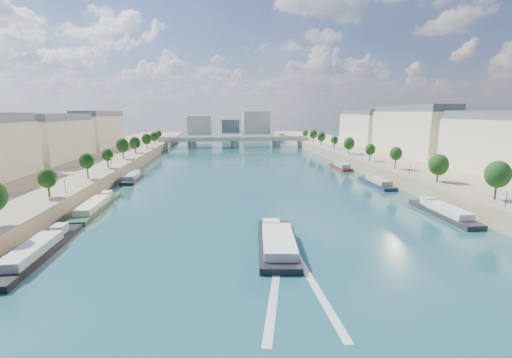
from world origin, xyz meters
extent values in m
plane|color=#0E353E|center=(0.00, 100.00, 0.00)|extent=(700.00, 700.00, 0.00)
cube|color=#9E8460|center=(-72.00, 100.00, 2.50)|extent=(44.00, 520.00, 5.00)
cube|color=#9E8460|center=(72.00, 100.00, 2.50)|extent=(44.00, 520.00, 5.00)
cube|color=gray|center=(-57.00, 100.00, 5.05)|extent=(14.00, 520.00, 0.10)
cube|color=gray|center=(57.00, 100.00, 5.05)|extent=(14.00, 520.00, 0.10)
cylinder|color=#382B1E|center=(-55.00, 66.00, 6.91)|extent=(0.50, 0.50, 3.82)
ellipsoid|color=#183311|center=(-55.00, 66.00, 10.50)|extent=(4.80, 4.80, 5.52)
cylinder|color=#382B1E|center=(-55.00, 90.00, 6.91)|extent=(0.50, 0.50, 3.82)
ellipsoid|color=#183311|center=(-55.00, 90.00, 10.50)|extent=(4.80, 4.80, 5.52)
cylinder|color=#382B1E|center=(-55.00, 114.00, 6.91)|extent=(0.50, 0.50, 3.82)
ellipsoid|color=#183311|center=(-55.00, 114.00, 10.50)|extent=(4.80, 4.80, 5.52)
cylinder|color=#382B1E|center=(-55.00, 138.00, 6.91)|extent=(0.50, 0.50, 3.82)
ellipsoid|color=#183311|center=(-55.00, 138.00, 10.50)|extent=(4.80, 4.80, 5.52)
cylinder|color=#382B1E|center=(-55.00, 162.00, 6.91)|extent=(0.50, 0.50, 3.82)
ellipsoid|color=#183311|center=(-55.00, 162.00, 10.50)|extent=(4.80, 4.80, 5.52)
cylinder|color=#382B1E|center=(-55.00, 186.00, 6.91)|extent=(0.50, 0.50, 3.82)
ellipsoid|color=#183311|center=(-55.00, 186.00, 10.50)|extent=(4.80, 4.80, 5.52)
cylinder|color=#382B1E|center=(-55.00, 210.00, 6.91)|extent=(0.50, 0.50, 3.82)
ellipsoid|color=#183311|center=(-55.00, 210.00, 10.50)|extent=(4.80, 4.80, 5.52)
cylinder|color=#382B1E|center=(-55.00, 234.00, 6.91)|extent=(0.50, 0.50, 3.82)
ellipsoid|color=#183311|center=(-55.00, 234.00, 10.50)|extent=(4.80, 4.80, 5.52)
cylinder|color=#382B1E|center=(55.00, 50.00, 6.91)|extent=(0.50, 0.50, 3.82)
ellipsoid|color=#183311|center=(55.00, 50.00, 10.50)|extent=(4.80, 4.80, 5.52)
cylinder|color=#382B1E|center=(55.00, 74.00, 6.91)|extent=(0.50, 0.50, 3.82)
ellipsoid|color=#183311|center=(55.00, 74.00, 10.50)|extent=(4.80, 4.80, 5.52)
cylinder|color=#382B1E|center=(55.00, 98.00, 6.91)|extent=(0.50, 0.50, 3.82)
ellipsoid|color=#183311|center=(55.00, 98.00, 10.50)|extent=(4.80, 4.80, 5.52)
cylinder|color=#382B1E|center=(55.00, 122.00, 6.91)|extent=(0.50, 0.50, 3.82)
ellipsoid|color=#183311|center=(55.00, 122.00, 10.50)|extent=(4.80, 4.80, 5.52)
cylinder|color=#382B1E|center=(55.00, 146.00, 6.91)|extent=(0.50, 0.50, 3.82)
ellipsoid|color=#183311|center=(55.00, 146.00, 10.50)|extent=(4.80, 4.80, 5.52)
cylinder|color=#382B1E|center=(55.00, 170.00, 6.91)|extent=(0.50, 0.50, 3.82)
ellipsoid|color=#183311|center=(55.00, 170.00, 10.50)|extent=(4.80, 4.80, 5.52)
cylinder|color=#382B1E|center=(55.00, 194.00, 6.91)|extent=(0.50, 0.50, 3.82)
ellipsoid|color=#183311|center=(55.00, 194.00, 10.50)|extent=(4.80, 4.80, 5.52)
cylinder|color=#382B1E|center=(55.00, 218.00, 6.91)|extent=(0.50, 0.50, 3.82)
ellipsoid|color=#183311|center=(55.00, 218.00, 10.50)|extent=(4.80, 4.80, 5.52)
cylinder|color=#382B1E|center=(55.00, 242.00, 6.91)|extent=(0.50, 0.50, 3.82)
ellipsoid|color=#183311|center=(55.00, 242.00, 10.50)|extent=(4.80, 4.80, 5.52)
cylinder|color=black|center=(-52.50, 70.00, 7.00)|extent=(0.14, 0.14, 4.00)
sphere|color=#FFE5B2|center=(-52.50, 70.00, 9.10)|extent=(0.36, 0.36, 0.36)
cylinder|color=black|center=(-52.50, 110.00, 7.00)|extent=(0.14, 0.14, 4.00)
sphere|color=#FFE5B2|center=(-52.50, 110.00, 9.10)|extent=(0.36, 0.36, 0.36)
cylinder|color=black|center=(-52.50, 150.00, 7.00)|extent=(0.14, 0.14, 4.00)
sphere|color=#FFE5B2|center=(-52.50, 150.00, 9.10)|extent=(0.36, 0.36, 0.36)
cylinder|color=black|center=(-52.50, 190.00, 7.00)|extent=(0.14, 0.14, 4.00)
sphere|color=#FFE5B2|center=(-52.50, 190.00, 9.10)|extent=(0.36, 0.36, 0.36)
cylinder|color=black|center=(52.50, 45.00, 7.00)|extent=(0.14, 0.14, 4.00)
sphere|color=#FFE5B2|center=(52.50, 45.00, 9.10)|extent=(0.36, 0.36, 0.36)
cylinder|color=black|center=(52.50, 85.00, 7.00)|extent=(0.14, 0.14, 4.00)
sphere|color=#FFE5B2|center=(52.50, 85.00, 9.10)|extent=(0.36, 0.36, 0.36)
cylinder|color=black|center=(52.50, 125.00, 7.00)|extent=(0.14, 0.14, 4.00)
sphere|color=#FFE5B2|center=(52.50, 125.00, 9.10)|extent=(0.36, 0.36, 0.36)
cylinder|color=black|center=(52.50, 165.00, 7.00)|extent=(0.14, 0.14, 4.00)
sphere|color=#FFE5B2|center=(52.50, 165.00, 9.10)|extent=(0.36, 0.36, 0.36)
cylinder|color=black|center=(52.50, 205.00, 7.00)|extent=(0.14, 0.14, 4.00)
sphere|color=#FFE5B2|center=(52.50, 205.00, 9.10)|extent=(0.36, 0.36, 0.36)
cube|color=beige|center=(-85.00, 141.00, 15.00)|extent=(16.00, 52.00, 20.00)
cube|color=#474C54|center=(-85.00, 141.00, 26.60)|extent=(14.72, 50.44, 3.20)
cube|color=beige|center=(-85.00, 199.00, 15.00)|extent=(16.00, 52.00, 20.00)
cube|color=#474C54|center=(-85.00, 199.00, 26.60)|extent=(14.72, 50.44, 3.20)
cube|color=beige|center=(85.00, 83.00, 15.00)|extent=(16.00, 52.00, 20.00)
cube|color=#474C54|center=(85.00, 83.00, 26.60)|extent=(14.72, 50.44, 3.20)
cube|color=beige|center=(85.00, 141.00, 15.00)|extent=(16.00, 52.00, 20.00)
cube|color=#474C54|center=(85.00, 141.00, 26.60)|extent=(14.72, 50.44, 3.20)
cube|color=beige|center=(85.00, 199.00, 15.00)|extent=(16.00, 52.00, 20.00)
cube|color=#474C54|center=(85.00, 199.00, 26.60)|extent=(14.72, 50.44, 3.20)
cube|color=beige|center=(-30.00, 310.00, 14.00)|extent=(22.00, 18.00, 18.00)
cube|color=beige|center=(25.00, 320.00, 16.00)|extent=(26.00, 20.00, 22.00)
cube|color=#474C54|center=(0.00, 335.00, 12.00)|extent=(18.00, 16.00, 14.00)
cube|color=#C1B79E|center=(0.00, 236.40, 6.20)|extent=(112.00, 11.00, 2.20)
cube|color=#C1B79E|center=(0.00, 231.40, 7.70)|extent=(112.00, 0.80, 0.90)
cube|color=#C1B79E|center=(0.00, 241.40, 7.70)|extent=(112.00, 0.80, 0.90)
cylinder|color=#C1B79E|center=(-32.00, 236.40, 2.50)|extent=(6.40, 6.40, 5.00)
cylinder|color=#C1B79E|center=(0.00, 236.40, 2.50)|extent=(6.40, 6.40, 5.00)
cylinder|color=#C1B79E|center=(32.00, 236.40, 2.50)|extent=(6.40, 6.40, 5.00)
cube|color=#C1B79E|center=(-52.00, 236.40, 2.50)|extent=(6.00, 12.00, 5.00)
cube|color=#C1B79E|center=(52.00, 236.40, 2.50)|extent=(6.00, 12.00, 5.00)
cube|color=black|center=(-0.65, 40.14, 0.30)|extent=(9.79, 25.82, 1.80)
cube|color=silver|center=(-0.65, 38.12, 2.01)|extent=(7.58, 16.91, 1.62)
cube|color=silver|center=(-0.65, 47.70, 2.10)|extent=(3.90, 3.38, 1.80)
cube|color=silver|center=(-3.85, 23.14, 0.02)|extent=(7.01, 25.61, 0.04)
cube|color=silver|center=(2.55, 23.14, 0.02)|extent=(1.66, 26.02, 0.04)
cube|color=black|center=(-45.50, 40.67, 0.30)|extent=(5.00, 28.73, 1.80)
cube|color=#A9B0B6|center=(-45.50, 38.37, 2.00)|extent=(4.10, 15.80, 1.60)
cube|color=#A9B0B6|center=(-45.50, 49.28, 2.10)|extent=(2.50, 3.45, 1.80)
cube|color=#1D492B|center=(-45.50, 71.31, 0.30)|extent=(5.00, 30.05, 1.80)
cube|color=beige|center=(-45.50, 68.90, 2.00)|extent=(4.10, 16.53, 1.60)
cube|color=beige|center=(-45.50, 80.32, 2.10)|extent=(2.50, 3.61, 1.80)
cube|color=black|center=(-45.50, 112.61, 0.30)|extent=(5.00, 21.03, 1.80)
cube|color=#9798A0|center=(-45.50, 110.93, 2.00)|extent=(4.10, 11.57, 1.60)
cube|color=#9798A0|center=(-45.50, 118.92, 2.10)|extent=(2.50, 2.52, 1.80)
cube|color=#262628|center=(45.50, 55.92, 0.30)|extent=(5.00, 24.07, 1.80)
cube|color=silver|center=(45.50, 54.00, 2.00)|extent=(4.10, 13.24, 1.60)
cube|color=silver|center=(45.50, 63.15, 2.10)|extent=(2.50, 2.89, 1.80)
cube|color=#1C2A3F|center=(45.50, 93.89, 0.30)|extent=(5.00, 21.64, 1.80)
cube|color=#BBA88C|center=(45.50, 92.16, 2.00)|extent=(4.10, 11.90, 1.60)
cube|color=#BBA88C|center=(45.50, 100.39, 2.10)|extent=(2.50, 2.60, 1.80)
cube|color=maroon|center=(45.50, 131.55, 0.30)|extent=(5.00, 18.65, 1.80)
cube|color=#A4A9B0|center=(45.50, 130.06, 2.00)|extent=(4.10, 10.26, 1.60)
cube|color=#A4A9B0|center=(45.50, 137.15, 2.10)|extent=(2.50, 2.24, 1.80)
camera|label=1|loc=(-11.57, -23.32, 26.22)|focal=24.00mm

